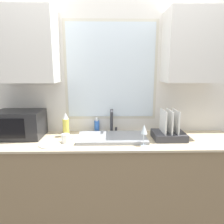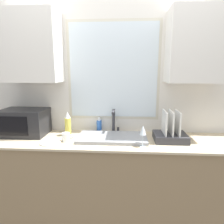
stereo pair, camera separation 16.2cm
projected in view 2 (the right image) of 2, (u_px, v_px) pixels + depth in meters
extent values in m
cube|color=#8C7251|center=(112.00, 183.00, 2.06)|extent=(2.46, 0.56, 0.91)
cube|color=#C6B28E|center=(112.00, 140.00, 1.96)|extent=(2.49, 0.59, 0.02)
cube|color=silver|center=(114.00, 98.00, 2.19)|extent=(6.00, 0.06, 2.60)
cube|color=beige|center=(113.00, 71.00, 2.10)|extent=(0.98, 0.01, 1.03)
cube|color=silver|center=(113.00, 71.00, 2.10)|extent=(0.92, 0.01, 0.97)
cube|color=white|center=(32.00, 47.00, 1.95)|extent=(0.55, 0.32, 0.67)
cube|color=white|center=(198.00, 46.00, 1.85)|extent=(0.55, 0.32, 0.67)
cube|color=gray|center=(112.00, 137.00, 1.97)|extent=(0.67, 0.36, 0.03)
cylinder|color=#333338|center=(114.00, 121.00, 2.15)|extent=(0.03, 0.03, 0.26)
cylinder|color=#333338|center=(113.00, 112.00, 2.07)|extent=(0.03, 0.14, 0.03)
cylinder|color=#333338|center=(118.00, 130.00, 2.17)|extent=(0.02, 0.02, 0.06)
cube|color=#232326|center=(24.00, 122.00, 2.09)|extent=(0.46, 0.32, 0.27)
cube|color=black|center=(13.00, 126.00, 1.93)|extent=(0.30, 0.01, 0.19)
cube|color=#333338|center=(170.00, 137.00, 1.92)|extent=(0.31, 0.26, 0.07)
cube|color=white|center=(164.00, 122.00, 1.90)|extent=(0.01, 0.22, 0.22)
cube|color=white|center=(171.00, 122.00, 1.89)|extent=(0.01, 0.22, 0.22)
cube|color=white|center=(178.00, 123.00, 1.89)|extent=(0.01, 0.22, 0.22)
cylinder|color=#D8CC4C|center=(68.00, 127.00, 2.07)|extent=(0.06, 0.06, 0.19)
cone|color=silver|center=(67.00, 115.00, 2.04)|extent=(0.06, 0.06, 0.06)
cylinder|color=blue|center=(99.00, 126.00, 2.19)|extent=(0.06, 0.06, 0.13)
cylinder|color=white|center=(99.00, 119.00, 2.18)|extent=(0.03, 0.03, 0.03)
cylinder|color=white|center=(66.00, 137.00, 1.90)|extent=(0.07, 0.07, 0.08)
torus|color=white|center=(71.00, 137.00, 1.90)|extent=(0.05, 0.01, 0.05)
cylinder|color=silver|center=(142.00, 146.00, 1.77)|extent=(0.05, 0.05, 0.00)
cylinder|color=silver|center=(143.00, 140.00, 1.76)|extent=(0.01, 0.01, 0.11)
cone|color=silver|center=(143.00, 130.00, 1.74)|extent=(0.06, 0.06, 0.08)
cylinder|color=white|center=(50.00, 143.00, 1.85)|extent=(0.19, 0.19, 0.01)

